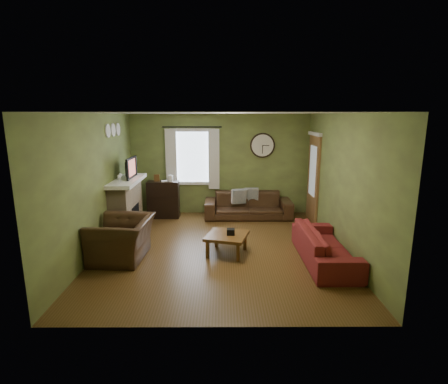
{
  "coord_description": "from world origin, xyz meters",
  "views": [
    {
      "loc": [
        0.07,
        -6.46,
        2.57
      ],
      "look_at": [
        0.1,
        0.4,
        1.05
      ],
      "focal_mm": 28.0,
      "sensor_mm": 36.0,
      "label": 1
    }
  ],
  "objects_px": {
    "bookshelf": "(163,200)",
    "sofa_brown": "(248,205)",
    "sofa_red": "(325,246)",
    "coffee_table": "(227,244)",
    "armchair": "(122,239)"
  },
  "relations": [
    {
      "from": "bookshelf",
      "to": "armchair",
      "type": "relative_size",
      "value": 0.82
    },
    {
      "from": "sofa_red",
      "to": "sofa_brown",
      "type": "bearing_deg",
      "value": 22.95
    },
    {
      "from": "bookshelf",
      "to": "sofa_red",
      "type": "bearing_deg",
      "value": -39.63
    },
    {
      "from": "armchair",
      "to": "bookshelf",
      "type": "bearing_deg",
      "value": 175.99
    },
    {
      "from": "bookshelf",
      "to": "coffee_table",
      "type": "xyz_separation_m",
      "value": [
        1.58,
        -2.4,
        -0.28
      ]
    },
    {
      "from": "bookshelf",
      "to": "armchair",
      "type": "height_order",
      "value": "bookshelf"
    },
    {
      "from": "bookshelf",
      "to": "sofa_brown",
      "type": "relative_size",
      "value": 0.43
    },
    {
      "from": "bookshelf",
      "to": "sofa_red",
      "type": "distance_m",
      "value": 4.31
    },
    {
      "from": "sofa_brown",
      "to": "armchair",
      "type": "bearing_deg",
      "value": -133.4
    },
    {
      "from": "sofa_brown",
      "to": "sofa_red",
      "type": "distance_m",
      "value": 3.0
    },
    {
      "from": "armchair",
      "to": "coffee_table",
      "type": "relative_size",
      "value": 1.59
    },
    {
      "from": "sofa_red",
      "to": "coffee_table",
      "type": "bearing_deg",
      "value": 78.67
    },
    {
      "from": "armchair",
      "to": "sofa_brown",
      "type": "bearing_deg",
      "value": 139.63
    },
    {
      "from": "sofa_red",
      "to": "bookshelf",
      "type": "bearing_deg",
      "value": 50.37
    },
    {
      "from": "sofa_brown",
      "to": "sofa_red",
      "type": "bearing_deg",
      "value": -67.05
    }
  ]
}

